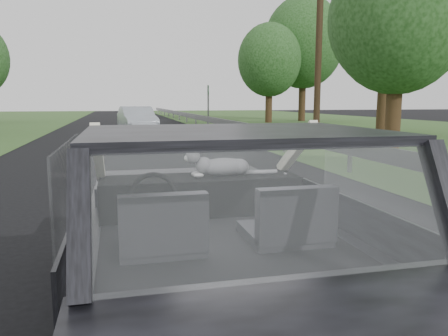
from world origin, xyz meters
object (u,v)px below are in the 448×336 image
subject_car (218,232)px  other_car (137,121)px  highway_sign (208,105)px  utility_pole (319,36)px  cat (223,166)px

subject_car → other_car: (0.26, 18.53, -0.05)m
subject_car → highway_sign: highway_sign is taller
subject_car → utility_pole: 17.88m
cat → highway_sign: bearing=75.1°
cat → highway_sign: 26.30m
utility_pole → other_car: bearing=158.9°
subject_car → cat: bearing=73.1°
cat → subject_car: bearing=-110.5°
highway_sign → utility_pole: utility_pole is taller
other_car → highway_sign: (5.09, 7.89, 0.65)m
other_car → utility_pole: (7.85, -3.03, 3.76)m
cat → utility_pole: 17.18m
subject_car → utility_pole: (8.11, 15.50, 3.70)m
other_car → cat: bearing=-96.9°
subject_car → cat: (0.19, 0.63, 0.36)m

